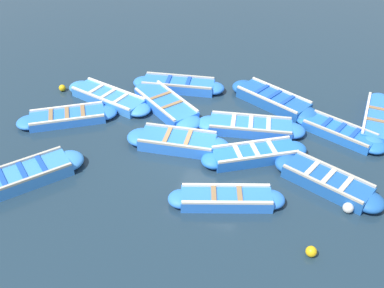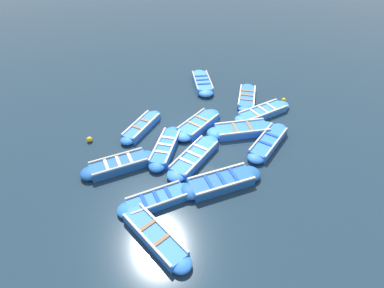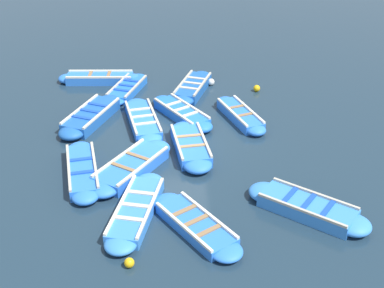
{
  "view_description": "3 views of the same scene",
  "coord_description": "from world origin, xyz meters",
  "px_view_note": "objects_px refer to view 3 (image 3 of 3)",
  "views": [
    {
      "loc": [
        11.22,
        3.41,
        8.74
      ],
      "look_at": [
        0.65,
        -0.4,
        0.28
      ],
      "focal_mm": 42.0,
      "sensor_mm": 36.0,
      "label": 1
    },
    {
      "loc": [
        -8.18,
        8.45,
        9.12
      ],
      "look_at": [
        -0.56,
        0.71,
        0.45
      ],
      "focal_mm": 28.0,
      "sensor_mm": 36.0,
      "label": 2
    },
    {
      "loc": [
        -0.23,
        -16.25,
        9.22
      ],
      "look_at": [
        0.64,
        -0.85,
        0.23
      ],
      "focal_mm": 50.0,
      "sensor_mm": 36.0,
      "label": 3
    }
  ],
  "objects_px": {
    "boat_outer_right": "(100,78)",
    "boat_drifting": "(136,210)",
    "boat_centre": "(127,89)",
    "boat_inner_gap": "(91,116)",
    "boat_broadside": "(240,115)",
    "buoy_orange_near": "(129,263)",
    "boat_alongside": "(131,167)",
    "buoy_yellow_far": "(257,88)",
    "boat_near_quay": "(143,120)",
    "buoy_white_drifting": "(211,82)",
    "boat_end_of_row": "(191,146)",
    "boat_bow_out": "(82,171)",
    "boat_far_corner": "(193,88)",
    "boat_mid_row": "(307,208)",
    "boat_stern_in": "(182,113)",
    "boat_outer_left": "(196,225)"
  },
  "relations": [
    {
      "from": "boat_mid_row",
      "to": "boat_alongside",
      "type": "bearing_deg",
      "value": 154.46
    },
    {
      "from": "boat_alongside",
      "to": "buoy_yellow_far",
      "type": "xyz_separation_m",
      "value": [
        4.9,
        5.83,
        -0.05
      ]
    },
    {
      "from": "boat_end_of_row",
      "to": "boat_far_corner",
      "type": "bearing_deg",
      "value": 85.83
    },
    {
      "from": "boat_alongside",
      "to": "buoy_orange_near",
      "type": "bearing_deg",
      "value": -88.3
    },
    {
      "from": "boat_drifting",
      "to": "buoy_yellow_far",
      "type": "distance_m",
      "value": 9.29
    },
    {
      "from": "boat_outer_right",
      "to": "boat_near_quay",
      "type": "bearing_deg",
      "value": -63.99
    },
    {
      "from": "boat_broadside",
      "to": "buoy_orange_near",
      "type": "distance_m",
      "value": 8.51
    },
    {
      "from": "buoy_yellow_far",
      "to": "buoy_white_drifting",
      "type": "distance_m",
      "value": 1.96
    },
    {
      "from": "boat_centre",
      "to": "boat_alongside",
      "type": "bearing_deg",
      "value": -85.96
    },
    {
      "from": "boat_bow_out",
      "to": "boat_far_corner",
      "type": "xyz_separation_m",
      "value": [
        3.77,
        6.01,
        0.02
      ]
    },
    {
      "from": "boat_outer_right",
      "to": "buoy_yellow_far",
      "type": "xyz_separation_m",
      "value": [
        6.54,
        -1.3,
        -0.04
      ]
    },
    {
      "from": "boat_far_corner",
      "to": "boat_inner_gap",
      "type": "distance_m",
      "value": 4.55
    },
    {
      "from": "boat_outer_right",
      "to": "buoy_white_drifting",
      "type": "distance_m",
      "value": 4.75
    },
    {
      "from": "boat_stern_in",
      "to": "boat_end_of_row",
      "type": "relative_size",
      "value": 0.95
    },
    {
      "from": "buoy_orange_near",
      "to": "boat_inner_gap",
      "type": "bearing_deg",
      "value": 102.64
    },
    {
      "from": "boat_stern_in",
      "to": "boat_alongside",
      "type": "xyz_separation_m",
      "value": [
        -1.72,
        -3.66,
        0.01
      ]
    },
    {
      "from": "boat_drifting",
      "to": "boat_broadside",
      "type": "distance_m",
      "value": 6.68
    },
    {
      "from": "boat_stern_in",
      "to": "buoy_white_drifting",
      "type": "relative_size",
      "value": 11.11
    },
    {
      "from": "boat_drifting",
      "to": "boat_inner_gap",
      "type": "distance_m",
      "value": 6.04
    },
    {
      "from": "boat_inner_gap",
      "to": "buoy_white_drifting",
      "type": "distance_m",
      "value": 5.58
    },
    {
      "from": "boat_far_corner",
      "to": "boat_outer_left",
      "type": "relative_size",
      "value": 1.03
    },
    {
      "from": "boat_outer_right",
      "to": "boat_near_quay",
      "type": "xyz_separation_m",
      "value": [
        1.92,
        -3.94,
        -0.01
      ]
    },
    {
      "from": "boat_far_corner",
      "to": "buoy_yellow_far",
      "type": "height_order",
      "value": "boat_far_corner"
    },
    {
      "from": "boat_inner_gap",
      "to": "buoy_orange_near",
      "type": "height_order",
      "value": "boat_inner_gap"
    },
    {
      "from": "boat_broadside",
      "to": "boat_centre",
      "type": "height_order",
      "value": "boat_broadside"
    },
    {
      "from": "boat_alongside",
      "to": "boat_centre",
      "type": "xyz_separation_m",
      "value": [
        -0.42,
        6.01,
        -0.03
      ]
    },
    {
      "from": "boat_outer_right",
      "to": "boat_drifting",
      "type": "xyz_separation_m",
      "value": [
        1.86,
        -9.32,
        -0.01
      ]
    },
    {
      "from": "boat_end_of_row",
      "to": "buoy_orange_near",
      "type": "xyz_separation_m",
      "value": [
        -1.8,
        -5.44,
        -0.06
      ]
    },
    {
      "from": "boat_mid_row",
      "to": "boat_outer_right",
      "type": "bearing_deg",
      "value": 124.88
    },
    {
      "from": "buoy_white_drifting",
      "to": "boat_end_of_row",
      "type": "bearing_deg",
      "value": -102.16
    },
    {
      "from": "boat_outer_right",
      "to": "boat_centre",
      "type": "xyz_separation_m",
      "value": [
        1.21,
        -1.11,
        -0.02
      ]
    },
    {
      "from": "boat_broadside",
      "to": "boat_end_of_row",
      "type": "bearing_deg",
      "value": -131.81
    },
    {
      "from": "boat_alongside",
      "to": "boat_broadside",
      "type": "distance_m",
      "value": 5.16
    },
    {
      "from": "boat_centre",
      "to": "boat_inner_gap",
      "type": "xyz_separation_m",
      "value": [
        -1.2,
        -2.46,
        0.05
      ]
    },
    {
      "from": "boat_drifting",
      "to": "boat_inner_gap",
      "type": "height_order",
      "value": "boat_inner_gap"
    },
    {
      "from": "boat_outer_left",
      "to": "buoy_yellow_far",
      "type": "xyz_separation_m",
      "value": [
        3.06,
        8.75,
        -0.01
      ]
    },
    {
      "from": "buoy_yellow_far",
      "to": "boat_bow_out",
      "type": "bearing_deg",
      "value": -137.19
    },
    {
      "from": "boat_outer_right",
      "to": "boat_mid_row",
      "type": "bearing_deg",
      "value": -55.12
    },
    {
      "from": "boat_alongside",
      "to": "buoy_yellow_far",
      "type": "height_order",
      "value": "boat_alongside"
    },
    {
      "from": "boat_alongside",
      "to": "buoy_yellow_far",
      "type": "distance_m",
      "value": 7.61
    },
    {
      "from": "boat_broadside",
      "to": "boat_centre",
      "type": "relative_size",
      "value": 1.01
    },
    {
      "from": "boat_outer_right",
      "to": "boat_inner_gap",
      "type": "xyz_separation_m",
      "value": [
        0.01,
        -3.57,
        0.02
      ]
    },
    {
      "from": "boat_drifting",
      "to": "boat_bow_out",
      "type": "height_order",
      "value": "boat_bow_out"
    },
    {
      "from": "boat_near_quay",
      "to": "boat_mid_row",
      "type": "bearing_deg",
      "value": -49.79
    },
    {
      "from": "boat_alongside",
      "to": "boat_far_corner",
      "type": "height_order",
      "value": "boat_far_corner"
    },
    {
      "from": "boat_far_corner",
      "to": "buoy_white_drifting",
      "type": "distance_m",
      "value": 1.04
    },
    {
      "from": "boat_mid_row",
      "to": "boat_end_of_row",
      "type": "xyz_separation_m",
      "value": [
        -3.07,
        3.59,
        -0.0
      ]
    },
    {
      "from": "boat_mid_row",
      "to": "boat_drifting",
      "type": "bearing_deg",
      "value": 177.76
    },
    {
      "from": "boat_broadside",
      "to": "boat_drifting",
      "type": "bearing_deg",
      "value": -123.23
    },
    {
      "from": "boat_drifting",
      "to": "boat_broadside",
      "type": "xyz_separation_m",
      "value": [
        3.66,
        5.59,
        0.01
      ]
    }
  ]
}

